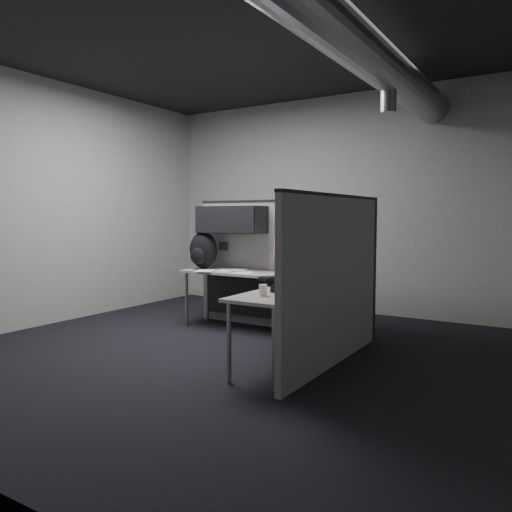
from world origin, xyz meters
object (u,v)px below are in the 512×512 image
Objects in this scene: backpack at (203,251)px; phone at (286,288)px; keyboard at (281,278)px; monitor at (331,258)px; desk at (273,287)px.

phone is at bearing -24.04° from backpack.
backpack reaches higher than keyboard.
monitor is at bearing 16.54° from keyboard.
backpack is at bearing -166.03° from monitor.
desk is 9.66× the size of phone.
keyboard is 0.91m from phone.
desk is 4.41× the size of keyboard.
desk is 0.27m from keyboard.
phone is 0.49× the size of backpack.
backpack is (-1.24, 0.30, 0.36)m from desk.
monitor is (0.64, 0.16, 0.35)m from desk.
desk is 4.34× the size of monitor.
desk is 1.14m from phone.
desk is 1.32m from backpack.
backpack is at bearing 163.26° from phone.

